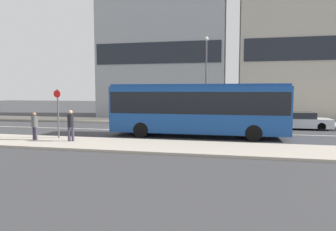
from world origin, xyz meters
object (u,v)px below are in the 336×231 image
Objects in this scene: bus_stop_sign at (58,110)px; parked_car_0 at (298,121)px; pedestrian_down_pavement at (71,124)px; pedestrian_near_stop at (35,124)px; street_lamp at (206,71)px; city_bus at (197,107)px.

parked_car_0 is at bearing 29.39° from bus_stop_sign.
bus_stop_sign is (-1.37, 0.96, 0.69)m from pedestrian_down_pavement.
street_lamp reaches higher than pedestrian_near_stop.
pedestrian_near_stop is (-15.98, -9.47, 0.40)m from parked_car_0.
pedestrian_down_pavement is (2.26, 0.01, 0.10)m from pedestrian_near_stop.
pedestrian_down_pavement is (-13.72, -9.45, 0.50)m from parked_car_0.
parked_car_0 is at bearing 16.30° from pedestrian_down_pavement.
bus_stop_sign is at bearing -126.14° from street_lamp.
city_bus reaches higher than pedestrian_down_pavement.
parked_car_0 is at bearing -16.93° from street_lamp.
bus_stop_sign is (0.89, 0.97, 0.79)m from pedestrian_near_stop.
street_lamp reaches higher than bus_stop_sign.
pedestrian_near_stop is (-8.83, -3.96, -0.90)m from city_bus.
city_bus is 9.72m from pedestrian_near_stop.
city_bus is 8.19m from street_lamp.
street_lamp is at bearing 163.07° from parked_car_0.
street_lamp reaches higher than city_bus.
city_bus is 6.35× the size of pedestrian_down_pavement.
pedestrian_down_pavement reaches higher than pedestrian_near_stop.
parked_car_0 is 8.60m from street_lamp.
bus_stop_sign is at bearing -110.59° from pedestrian_near_stop.
parked_car_0 is 2.61× the size of pedestrian_down_pavement.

